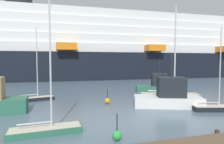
% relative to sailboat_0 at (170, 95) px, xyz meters
% --- Properties ---
extents(ground_plane, '(600.00, 600.00, 0.00)m').
position_rel_sailboat_0_xyz_m(ground_plane, '(-4.31, -7.39, -0.54)').
color(ground_plane, slate).
extents(sailboat_0, '(7.15, 3.88, 11.09)m').
position_rel_sailboat_0_xyz_m(sailboat_0, '(0.00, 0.00, 0.00)').
color(sailboat_0, gray).
rests_on(sailboat_0, ground_plane).
extents(sailboat_1, '(4.55, 1.54, 8.87)m').
position_rel_sailboat_0_xyz_m(sailboat_1, '(-13.55, -7.40, -0.15)').
color(sailboat_1, '#2D6B51').
rests_on(sailboat_1, ground_plane).
extents(sailboat_2, '(4.47, 2.10, 8.49)m').
position_rel_sailboat_0_xyz_m(sailboat_2, '(-15.52, 3.49, -0.14)').
color(sailboat_2, black).
rests_on(sailboat_2, ground_plane).
extents(sailboat_3, '(4.31, 2.24, 7.69)m').
position_rel_sailboat_0_xyz_m(sailboat_3, '(1.22, -5.68, -0.19)').
color(sailboat_3, black).
rests_on(sailboat_3, ground_plane).
extents(fishing_boat_1, '(6.51, 4.04, 4.90)m').
position_rel_sailboat_0_xyz_m(fishing_boat_1, '(1.55, 5.72, 0.40)').
color(fishing_boat_1, '#2D6B51').
rests_on(fishing_boat_1, ground_plane).
extents(fishing_boat_2, '(7.04, 4.50, 5.32)m').
position_rel_sailboat_0_xyz_m(fishing_boat_2, '(-2.08, -3.14, 0.53)').
color(fishing_boat_2, white).
rests_on(fishing_boat_2, ground_plane).
extents(channel_buoy_0, '(0.61, 0.61, 1.52)m').
position_rel_sailboat_0_xyz_m(channel_buoy_0, '(-7.74, -0.16, -0.23)').
color(channel_buoy_0, orange).
rests_on(channel_buoy_0, ground_plane).
extents(channel_buoy_2, '(0.57, 0.57, 1.58)m').
position_rel_sailboat_0_xyz_m(channel_buoy_2, '(-9.48, -9.52, -0.24)').
color(channel_buoy_2, green).
rests_on(channel_buoy_2, ground_plane).
extents(cruise_ship, '(122.38, 21.53, 23.79)m').
position_rel_sailboat_0_xyz_m(cruise_ship, '(-0.47, 32.14, 7.12)').
color(cruise_ship, black).
rests_on(cruise_ship, ground_plane).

